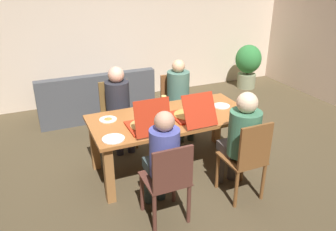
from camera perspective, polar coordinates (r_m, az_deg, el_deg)
name	(u,v)px	position (r m, az deg, el deg)	size (l,w,h in m)	color
ground_plane	(171,167)	(4.50, 0.51, -8.66)	(20.00, 20.00, 0.00)	#4C3F2A
back_wall	(109,22)	(6.54, -9.89, 15.33)	(7.53, 0.12, 2.95)	beige
dining_table	(171,125)	(4.20, 0.54, -1.56)	(2.00, 0.93, 0.73)	#A5612D
chair_0	(168,180)	(3.36, 0.02, -10.90)	(0.43, 0.43, 0.91)	#562E25
person_0	(162,156)	(3.37, -0.97, -6.80)	(0.30, 0.49, 1.20)	#2C3A3B
chair_1	(247,158)	(3.77, 13.26, -6.97)	(0.41, 0.45, 0.97)	brown
person_1	(241,135)	(3.77, 12.30, -3.20)	(0.34, 0.50, 1.25)	#433A36
chair_2	(117,111)	(4.92, -8.66, 0.81)	(0.44, 0.45, 0.93)	brown
person_2	(119,101)	(4.72, -8.36, 2.42)	(0.33, 0.49, 1.19)	#303042
chair_3	(176,102)	(5.22, 1.29, 2.37)	(0.42, 0.44, 0.91)	brown
person_3	(180,92)	(5.03, 1.98, 3.94)	(0.34, 0.51, 1.19)	#2E3A36
pizza_box_0	(190,114)	(4.08, 3.79, 0.20)	(0.40, 0.59, 0.37)	#AE2914
pizza_box_1	(147,124)	(3.82, -3.61, -1.50)	(0.40, 0.49, 0.42)	red
plate_0	(221,106)	(4.50, 9.03, 1.62)	(0.22, 0.22, 0.01)	white
plate_1	(108,119)	(4.11, -10.12, -0.62)	(0.21, 0.21, 0.03)	white
plate_2	(113,139)	(3.65, -9.24, -3.92)	(0.24, 0.24, 0.01)	white
plate_3	(194,102)	(4.58, 4.39, 2.36)	(0.24, 0.24, 0.03)	white
drinking_glass_0	(164,101)	(4.44, -0.70, 2.51)	(0.07, 0.07, 0.14)	#E7C364
drinking_glass_1	(140,108)	(4.26, -4.81, 1.21)	(0.06, 0.06, 0.10)	silver
couch	(96,99)	(6.02, -12.13, 2.69)	(1.95, 0.79, 0.81)	#474A4F
potted_plant	(248,64)	(7.41, 13.39, 8.55)	(0.54, 0.54, 0.92)	gray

